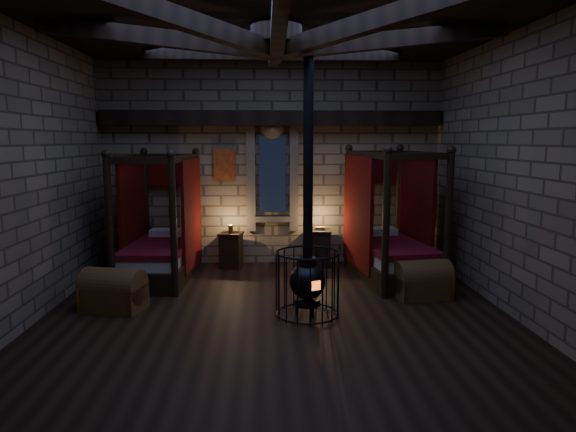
{
  "coord_description": "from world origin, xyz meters",
  "views": [
    {
      "loc": [
        -0.19,
        -7.29,
        2.61
      ],
      "look_at": [
        0.19,
        0.6,
        1.44
      ],
      "focal_mm": 32.0,
      "sensor_mm": 36.0,
      "label": 1
    }
  ],
  "objects_px": {
    "bed_left": "(161,248)",
    "trunk_left": "(113,291)",
    "stove": "(307,277)",
    "bed_right": "(390,248)",
    "trunk_right": "(422,281)"
  },
  "relations": [
    {
      "from": "bed_left",
      "to": "trunk_left",
      "type": "distance_m",
      "value": 1.89
    },
    {
      "from": "stove",
      "to": "bed_right",
      "type": "bearing_deg",
      "value": 25.67
    },
    {
      "from": "bed_left",
      "to": "stove",
      "type": "height_order",
      "value": "stove"
    },
    {
      "from": "trunk_left",
      "to": "stove",
      "type": "height_order",
      "value": "stove"
    },
    {
      "from": "bed_right",
      "to": "bed_left",
      "type": "bearing_deg",
      "value": 169.98
    },
    {
      "from": "trunk_right",
      "to": "stove",
      "type": "distance_m",
      "value": 2.16
    },
    {
      "from": "bed_left",
      "to": "stove",
      "type": "relative_size",
      "value": 0.58
    },
    {
      "from": "bed_right",
      "to": "trunk_left",
      "type": "distance_m",
      "value": 5.0
    },
    {
      "from": "bed_left",
      "to": "trunk_right",
      "type": "distance_m",
      "value": 4.82
    },
    {
      "from": "trunk_right",
      "to": "trunk_left",
      "type": "bearing_deg",
      "value": 175.24
    },
    {
      "from": "trunk_left",
      "to": "stove",
      "type": "xyz_separation_m",
      "value": [
        2.98,
        -0.43,
        0.31
      ]
    },
    {
      "from": "bed_left",
      "to": "trunk_right",
      "type": "relative_size",
      "value": 2.42
    },
    {
      "from": "trunk_right",
      "to": "stove",
      "type": "xyz_separation_m",
      "value": [
        -1.99,
        -0.8,
        0.31
      ]
    },
    {
      "from": "bed_right",
      "to": "trunk_left",
      "type": "bearing_deg",
      "value": -168.27
    },
    {
      "from": "trunk_left",
      "to": "trunk_right",
      "type": "height_order",
      "value": "trunk_left"
    }
  ]
}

